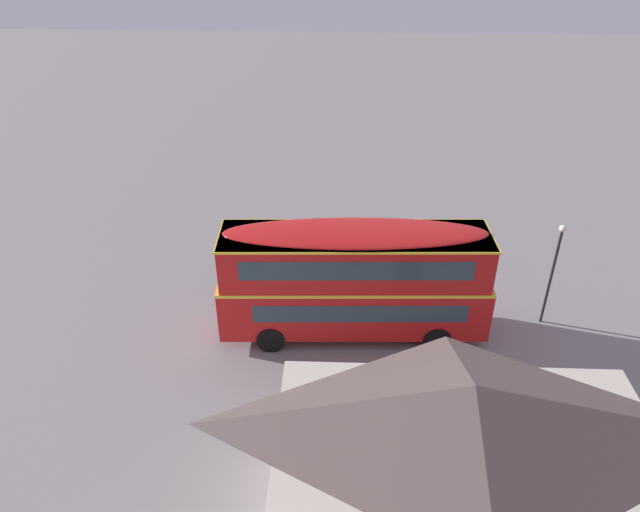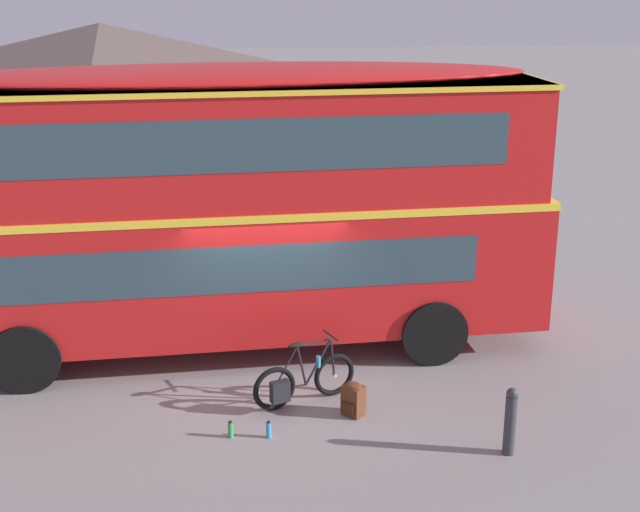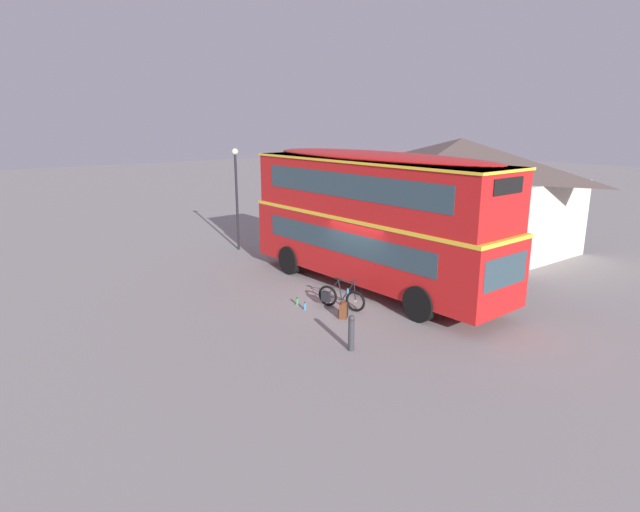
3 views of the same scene
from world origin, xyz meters
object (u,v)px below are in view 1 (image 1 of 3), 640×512
double_decker_bus (354,277)px  backpack_on_ground (314,288)px  street_lamp (554,264)px  water_bottle_blue_sports (342,285)px  kerb_bollard (274,267)px  touring_bicycle (329,292)px  water_bottle_green_metal (354,286)px

double_decker_bus → backpack_on_ground: size_ratio=20.72×
backpack_on_ground → street_lamp: (-9.62, 1.58, 2.57)m
backpack_on_ground → water_bottle_blue_sports: bearing=-157.0°
water_bottle_blue_sports → street_lamp: (-8.36, 2.11, 2.71)m
backpack_on_ground → water_bottle_blue_sports: backpack_on_ground is taller
water_bottle_blue_sports → backpack_on_ground: bearing=23.0°
backpack_on_ground → kerb_bollard: kerb_bollard is taller
touring_bicycle → water_bottle_blue_sports: 1.13m
water_bottle_green_metal → water_bottle_blue_sports: water_bottle_blue_sports is taller
touring_bicycle → water_bottle_green_metal: (-1.07, -0.89, -0.25)m
touring_bicycle → water_bottle_blue_sports: (-0.54, -0.96, -0.25)m
double_decker_bus → kerb_bollard: (3.65, -3.94, -2.15)m
water_bottle_green_metal → street_lamp: bearing=165.3°
backpack_on_ground → street_lamp: street_lamp is taller
kerb_bollard → water_bottle_green_metal: bearing=167.6°
touring_bicycle → double_decker_bus: bearing=114.4°
double_decker_bus → backpack_on_ground: bearing=-56.9°
backpack_on_ground → double_decker_bus: bearing=123.1°
water_bottle_green_metal → kerb_bollard: kerb_bollard is taller
backpack_on_ground → kerb_bollard: (1.93, -1.29, 0.24)m
kerb_bollard → water_bottle_blue_sports: bearing=166.7°
water_bottle_blue_sports → street_lamp: bearing=165.8°
water_bottle_blue_sports → kerb_bollard: bearing=-13.3°
water_bottle_green_metal → kerb_bollard: (3.71, -0.82, 0.38)m
street_lamp → water_bottle_blue_sports: bearing=-14.2°
backpack_on_ground → water_bottle_blue_sports: (-1.26, -0.53, -0.14)m
double_decker_bus → backpack_on_ground: 3.96m
water_bottle_green_metal → kerb_bollard: 3.82m
double_decker_bus → water_bottle_green_metal: 4.02m
touring_bicycle → backpack_on_ground: 0.84m
water_bottle_green_metal → water_bottle_blue_sports: bearing=-6.8°
touring_bicycle → street_lamp: (-8.91, 1.16, 2.46)m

